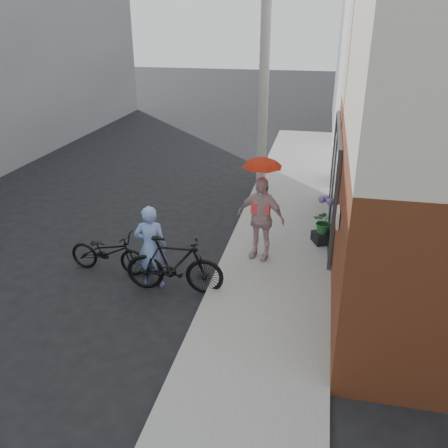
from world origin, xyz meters
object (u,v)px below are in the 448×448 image
(officer, at_px, (151,247))
(bike_right, at_px, (174,265))
(kimono_woman, at_px, (260,218))
(bike_left, at_px, (108,252))
(planter, at_px, (323,238))
(utility_pole, at_px, (264,72))

(officer, bearing_deg, bike_right, 156.05)
(officer, relative_size, kimono_woman, 0.94)
(bike_right, xyz_separation_m, kimono_woman, (1.42, 1.55, 0.45))
(bike_left, height_order, kimono_woman, kimono_woman)
(officer, relative_size, planter, 3.88)
(planter, bearing_deg, officer, -143.32)
(bike_right, height_order, planter, bike_right)
(kimono_woman, bearing_deg, planter, 50.99)
(planter, bearing_deg, utility_pole, 120.28)
(bike_right, distance_m, kimono_woman, 2.15)
(utility_pole, height_order, bike_right, utility_pole)
(officer, height_order, bike_left, officer)
(bike_left, height_order, bike_right, bike_right)
(bike_left, bearing_deg, officer, -104.94)
(utility_pole, relative_size, kimono_woman, 3.89)
(kimono_woman, bearing_deg, bike_left, -145.53)
(bike_left, bearing_deg, planter, -61.26)
(bike_left, bearing_deg, kimono_woman, -66.90)
(utility_pole, relative_size, officer, 4.14)
(utility_pole, relative_size, planter, 16.06)
(bike_left, relative_size, bike_right, 0.89)
(bike_left, xyz_separation_m, kimono_woman, (2.99, 1.08, 0.57))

